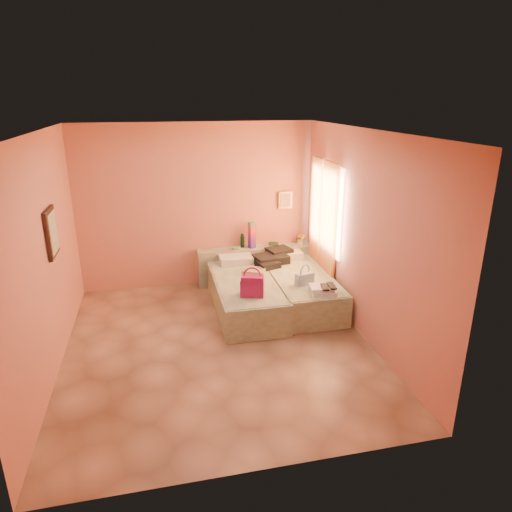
{
  "coord_description": "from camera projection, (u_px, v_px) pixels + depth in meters",
  "views": [
    {
      "loc": [
        -0.7,
        -5.39,
        3.18
      ],
      "look_at": [
        0.71,
        0.85,
        0.93
      ],
      "focal_mm": 32.0,
      "sensor_mm": 36.0,
      "label": 1
    }
  ],
  "objects": [
    {
      "name": "bed_left",
      "position": [
        245.0,
        295.0,
        7.11
      ],
      "size": [
        0.91,
        2.0,
        0.5
      ],
      "primitive_type": "cube",
      "rotation": [
        0.0,
        0.0,
        -0.0
      ],
      "color": "#B6CAA3",
      "rests_on": "ground"
    },
    {
      "name": "magenta_handbag",
      "position": [
        252.0,
        286.0,
        6.44
      ],
      "size": [
        0.37,
        0.27,
        0.31
      ],
      "primitive_type": "cube",
      "rotation": [
        0.0,
        0.0,
        -0.3
      ],
      "color": "#931250",
      "rests_on": "bed_left"
    },
    {
      "name": "bed_right",
      "position": [
        299.0,
        289.0,
        7.35
      ],
      "size": [
        0.91,
        2.0,
        0.5
      ],
      "primitive_type": "cube",
      "rotation": [
        0.0,
        0.0,
        -0.0
      ],
      "color": "#B6CAA3",
      "rests_on": "ground"
    },
    {
      "name": "khaki_garment",
      "position": [
        254.0,
        271.0,
        7.33
      ],
      "size": [
        0.42,
        0.39,
        0.06
      ],
      "primitive_type": "cube",
      "rotation": [
        0.0,
        0.0,
        -0.43
      ],
      "color": "tan",
      "rests_on": "bed_left"
    },
    {
      "name": "rainbow_box",
      "position": [
        252.0,
        235.0,
        7.99
      ],
      "size": [
        0.13,
        0.13,
        0.46
      ],
      "primitive_type": "cube",
      "rotation": [
        0.0,
        0.0,
        0.35
      ],
      "color": "#931250",
      "rests_on": "headboard_ledge"
    },
    {
      "name": "towel_stack",
      "position": [
        323.0,
        290.0,
        6.56
      ],
      "size": [
        0.4,
        0.36,
        0.1
      ],
      "primitive_type": "cube",
      "rotation": [
        0.0,
        0.0,
        -0.18
      ],
      "color": "white",
      "rests_on": "bed_right"
    },
    {
      "name": "headboard_ledge",
      "position": [
        255.0,
        264.0,
        8.19
      ],
      "size": [
        2.05,
        0.3,
        0.65
      ],
      "primitive_type": "cube",
      "color": "#99A284",
      "rests_on": "ground"
    },
    {
      "name": "clothes_pile",
      "position": [
        274.0,
        258.0,
        7.75
      ],
      "size": [
        0.73,
        0.73,
        0.18
      ],
      "primitive_type": "cube",
      "rotation": [
        0.0,
        0.0,
        0.24
      ],
      "color": "black",
      "rests_on": "bed_right"
    },
    {
      "name": "water_bottle",
      "position": [
        242.0,
        241.0,
        8.05
      ],
      "size": [
        0.07,
        0.07,
        0.24
      ],
      "primitive_type": "cylinder",
      "rotation": [
        0.0,
        0.0,
        -0.08
      ],
      "color": "#163C20",
      "rests_on": "headboard_ledge"
    },
    {
      "name": "room_walls",
      "position": [
        224.0,
        206.0,
        6.14
      ],
      "size": [
        4.02,
        4.51,
        2.81
      ],
      "color": "tan",
      "rests_on": "ground"
    },
    {
      "name": "green_book",
      "position": [
        274.0,
        244.0,
        8.23
      ],
      "size": [
        0.21,
        0.17,
        0.03
      ],
      "primitive_type": "cube",
      "rotation": [
        0.0,
        0.0,
        -0.26
      ],
      "color": "#24432F",
      "rests_on": "headboard_ledge"
    },
    {
      "name": "flower_vase",
      "position": [
        301.0,
        238.0,
        8.22
      ],
      "size": [
        0.22,
        0.22,
        0.23
      ],
      "primitive_type": "cube",
      "rotation": [
        0.0,
        0.0,
        0.28
      ],
      "color": "silver",
      "rests_on": "headboard_ledge"
    },
    {
      "name": "ground",
      "position": [
        219.0,
        345.0,
        6.17
      ],
      "size": [
        4.5,
        4.5,
        0.0
      ],
      "primitive_type": "plane",
      "color": "tan",
      "rests_on": "ground"
    },
    {
      "name": "blue_handbag",
      "position": [
        304.0,
        279.0,
        6.85
      ],
      "size": [
        0.31,
        0.2,
        0.18
      ],
      "primitive_type": "cube",
      "rotation": [
        0.0,
        0.0,
        0.3
      ],
      "color": "#3D5B94",
      "rests_on": "bed_right"
    },
    {
      "name": "small_dish",
      "position": [
        236.0,
        248.0,
        7.98
      ],
      "size": [
        0.15,
        0.15,
        0.03
      ],
      "primitive_type": "cylinder",
      "rotation": [
        0.0,
        0.0,
        0.17
      ],
      "color": "#549A71",
      "rests_on": "headboard_ledge"
    },
    {
      "name": "sandal_pair",
      "position": [
        329.0,
        287.0,
        6.51
      ],
      "size": [
        0.23,
        0.27,
        0.03
      ],
      "primitive_type": "cube",
      "rotation": [
        0.0,
        0.0,
        -0.19
      ],
      "color": "black",
      "rests_on": "towel_stack"
    }
  ]
}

